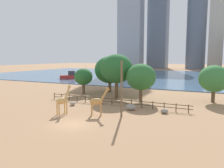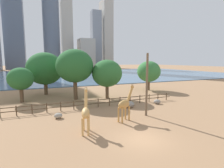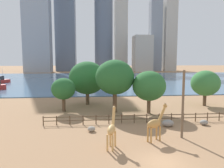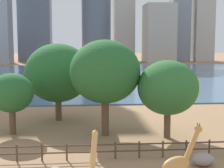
{
  "view_description": "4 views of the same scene",
  "coord_description": "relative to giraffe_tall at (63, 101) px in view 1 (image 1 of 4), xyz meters",
  "views": [
    {
      "loc": [
        15.71,
        -21.71,
        8.2
      ],
      "look_at": [
        -2.79,
        17.27,
        3.03
      ],
      "focal_mm": 35.0,
      "sensor_mm": 36.0,
      "label": 1
    },
    {
      "loc": [
        -8.05,
        -12.5,
        6.91
      ],
      "look_at": [
        3.24,
        15.18,
        2.95
      ],
      "focal_mm": 28.0,
      "sensor_mm": 36.0,
      "label": 2
    },
    {
      "loc": [
        -6.07,
        -17.89,
        9.1
      ],
      "look_at": [
        -2.89,
        19.05,
        4.83
      ],
      "focal_mm": 35.0,
      "sensor_mm": 36.0,
      "label": 3
    },
    {
      "loc": [
        -4.5,
        -12.81,
        8.67
      ],
      "look_at": [
        -1.02,
        27.86,
        3.77
      ],
      "focal_mm": 55.0,
      "sensor_mm": 36.0,
      "label": 4
    }
  ],
  "objects": [
    {
      "name": "tree_right_small",
      "position": [
        19.82,
        18.86,
        2.4
      ],
      "size": [
        5.46,
        5.46,
        6.89
      ],
      "color": "brown",
      "rests_on": "ground"
    },
    {
      "name": "boat_ferry",
      "position": [
        -30.67,
        43.45,
        -0.77
      ],
      "size": [
        7.1,
        6.22,
        3.08
      ],
      "rotation": [
        0.0,
        0.0,
        3.79
      ],
      "color": "#B22D28",
      "rests_on": "harbor_water"
    },
    {
      "name": "tree_center_broad",
      "position": [
        -3.01,
        21.94,
        3.34
      ],
      "size": [
        7.24,
        7.24,
        8.63
      ],
      "color": "brown",
      "rests_on": "ground"
    },
    {
      "name": "giraffe_tall",
      "position": [
        0.0,
        0.0,
        0.0
      ],
      "size": [
        1.29,
        2.71,
        4.32
      ],
      "rotation": [
        0.0,
        0.0,
        1.27
      ],
      "color": "tan",
      "rests_on": "ground"
    },
    {
      "name": "giraffe_companion",
      "position": [
        4.97,
        1.54,
        -0.01
      ],
      "size": [
        2.85,
        1.82,
        4.21
      ],
      "rotation": [
        0.0,
        0.0,
        0.48
      ],
      "color": "#C18C47",
      "rests_on": "ground"
    },
    {
      "name": "ground_plane",
      "position": [
        4.26,
        76.49,
        -2.01
      ],
      "size": [
        400.0,
        400.0,
        0.0
      ],
      "primitive_type": "plane",
      "color": "#9E7551"
    },
    {
      "name": "boat_sailboat",
      "position": [
        -35.7,
        62.36,
        -0.9
      ],
      "size": [
        4.23,
        6.45,
        5.46
      ],
      "rotation": [
        0.0,
        0.0,
        1.2
      ],
      "color": "#B22D28",
      "rests_on": "harbor_water"
    },
    {
      "name": "utility_pole",
      "position": [
        8.36,
        2.29,
        1.92
      ],
      "size": [
        0.28,
        0.28,
        7.86
      ],
      "primitive_type": "cylinder",
      "color": "brown",
      "rests_on": "ground"
    },
    {
      "name": "skyline_block_central",
      "position": [
        -39.14,
        132.14,
        43.74
      ],
      "size": [
        17.64,
        10.59,
        91.5
      ],
      "primitive_type": "cube",
      "color": "#939EAD",
      "rests_on": "ground"
    },
    {
      "name": "enclosure_fence",
      "position": [
        4.11,
        8.49,
        -1.26
      ],
      "size": [
        26.12,
        0.14,
        1.3
      ],
      "color": "#4C3826",
      "rests_on": "ground"
    },
    {
      "name": "harbor_water",
      "position": [
        4.26,
        73.49,
        -1.91
      ],
      "size": [
        180.0,
        86.0,
        0.2
      ],
      "primitive_type": "cube",
      "color": "#476B8C",
      "rests_on": "ground"
    },
    {
      "name": "skyline_tower_short",
      "position": [
        -48.34,
        162.35,
        13.65
      ],
      "size": [
        15.28,
        13.44,
        31.33
      ],
      "primitive_type": "cube",
      "color": "gray",
      "rests_on": "ground"
    },
    {
      "name": "tree_right_tall",
      "position": [
        7.43,
        13.89,
        2.62
      ],
      "size": [
        5.52,
        5.52,
        7.14
      ],
      "color": "brown",
      "rests_on": "ground"
    },
    {
      "name": "boulder_small",
      "position": [
        -2.11,
        5.37,
        -1.68
      ],
      "size": [
        0.97,
        0.87,
        0.66
      ],
      "primitive_type": "ellipsoid",
      "color": "gray",
      "rests_on": "ground"
    },
    {
      "name": "boulder_by_pole",
      "position": [
        8.19,
        6.54,
        -1.54
      ],
      "size": [
        1.6,
        1.25,
        0.94
      ],
      "primitive_type": "ellipsoid",
      "color": "gray",
      "rests_on": "ground"
    },
    {
      "name": "boulder_near_fence",
      "position": [
        13.41,
        6.81,
        -1.66
      ],
      "size": [
        1.13,
        0.95,
        0.71
      ],
      "primitive_type": "ellipsoid",
      "color": "gray",
      "rests_on": "ground"
    },
    {
      "name": "skyline_block_left",
      "position": [
        6.19,
        144.52,
        27.75
      ],
      "size": [
        13.46,
        13.46,
        59.52
      ],
      "primitive_type": "cylinder",
      "color": "slate",
      "rests_on": "ground"
    },
    {
      "name": "tree_left_large",
      "position": [
        1.82,
        15.19,
        3.99
      ],
      "size": [
        6.55,
        6.55,
        8.98
      ],
      "color": "brown",
      "rests_on": "ground"
    },
    {
      "name": "skyline_block_right",
      "position": [
        -22.12,
        147.87,
        32.06
      ],
      "size": [
        14.47,
        12.12,
        68.15
      ],
      "primitive_type": "cube",
      "color": "slate",
      "rests_on": "ground"
    },
    {
      "name": "tree_left_small",
      "position": [
        -6.98,
        16.44,
        1.92
      ],
      "size": [
        4.14,
        4.14,
        5.84
      ],
      "color": "brown",
      "rests_on": "ground"
    }
  ]
}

